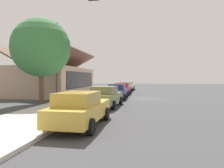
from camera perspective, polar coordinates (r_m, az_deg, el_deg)
name	(u,v)px	position (r m, az deg, el deg)	size (l,w,h in m)	color
ground_plane	(143,98)	(22.67, 8.72, -3.94)	(120.00, 120.00, 0.00)	#424244
sidewalk_curb	(94,97)	(23.38, -5.16, -3.57)	(60.00, 4.20, 0.16)	beige
car_mustard	(81,109)	(9.50, -8.72, -6.77)	(4.70, 2.03, 1.59)	gold
car_olive	(106,96)	(15.67, -1.80, -3.43)	(4.74, 2.23, 1.59)	olive
car_navy	(118,91)	(21.52, 1.56, -2.05)	(4.40, 1.94, 1.59)	navy
car_cherry	(123,89)	(27.25, 3.01, -1.27)	(4.74, 2.03, 1.59)	red
car_seafoam	(126,87)	(33.41, 3.93, -0.73)	(4.58, 2.18, 1.59)	#9ED1BC
car_ivory	(129,85)	(39.05, 4.86, -0.39)	(4.38, 2.14, 1.59)	silver
storefront_building	(53,80)	(28.48, -16.10, 1.04)	(13.56, 8.17, 5.78)	tan
shade_tree	(41,48)	(18.81, -19.10, 9.45)	(5.00, 5.00, 7.30)	brown
traffic_light_main	(28,22)	(5.31, -22.43, 15.55)	(0.37, 2.79, 5.20)	#383833
utility_pole_wooden	(57,60)	(20.48, -15.06, 6.42)	(1.80, 0.24, 7.50)	brown
fire_hydrant_red	(116,89)	(31.21, 1.10, -1.48)	(0.22, 0.22, 0.71)	red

